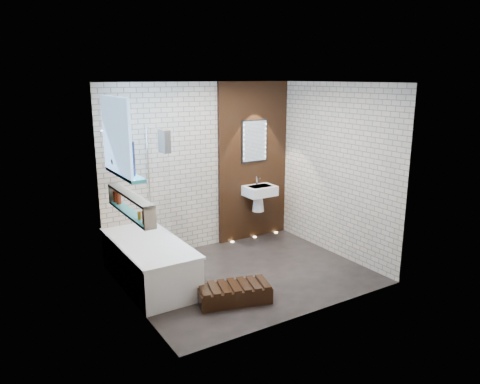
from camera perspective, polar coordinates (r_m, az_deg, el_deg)
ground at (r=6.48m, az=0.71°, el=-10.18°), size 3.20×3.20×0.00m
room_shell at (r=6.07m, az=0.75°, el=1.08°), size 3.24×3.20×2.60m
walnut_panel at (r=7.62m, az=1.63°, el=3.77°), size 1.30×0.06×2.60m
clerestory_window at (r=5.62m, az=-14.91°, el=5.80°), size 0.18×1.00×0.94m
display_niche at (r=5.58m, az=-13.47°, el=-1.52°), size 0.14×1.30×0.26m
bathtub at (r=6.24m, az=-11.20°, el=-8.55°), size 0.79×1.74×0.70m
bath_screen at (r=6.46m, az=-10.07°, el=1.49°), size 0.01×0.78×1.40m
towel at (r=6.12m, az=-9.38°, el=6.25°), size 0.09×0.23×0.30m
shower_head at (r=6.26m, az=-14.25°, el=7.56°), size 0.18×0.18×0.02m
washbasin at (r=7.57m, az=2.42°, el=-0.27°), size 0.50×0.36×0.58m
led_mirror at (r=7.53m, az=1.81°, el=6.34°), size 0.50×0.02×0.70m
walnut_step at (r=5.73m, az=-0.75°, el=-12.55°), size 0.95×0.61×0.19m
niche_bottles at (r=5.76m, az=-14.01°, el=-1.40°), size 0.07×1.12×0.16m
sill_vases at (r=5.76m, az=-14.37°, el=3.80°), size 0.21×0.58×0.40m
floor_uplights at (r=7.90m, az=1.85°, el=-5.60°), size 0.96×0.06×0.01m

